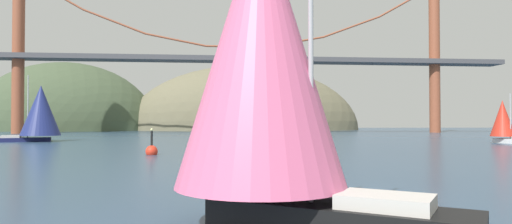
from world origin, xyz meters
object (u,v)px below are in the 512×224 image
at_px(sailboat_pink_spinnaker, 265,55).
at_px(channel_buoy, 152,151).
at_px(sailboat_scarlet_sail, 504,121).
at_px(sailboat_navy_sail, 40,112).

xyz_separation_m(sailboat_pink_spinnaker, channel_buoy, (-7.00, 28.04, -4.57)).
bearing_deg(sailboat_scarlet_sail, sailboat_navy_sail, 170.21).
distance_m(sailboat_scarlet_sail, channel_buoy, 48.88).
bearing_deg(channel_buoy, sailboat_scarlet_sail, 20.13).
xyz_separation_m(sailboat_scarlet_sail, sailboat_navy_sail, (-66.13, 11.41, 1.39)).
height_order(sailboat_scarlet_sail, sailboat_pink_spinnaker, sailboat_pink_spinnaker).
height_order(sailboat_pink_spinnaker, channel_buoy, sailboat_pink_spinnaker).
xyz_separation_m(sailboat_navy_sail, sailboat_pink_spinnaker, (27.31, -56.24, 0.45)).
height_order(sailboat_scarlet_sail, channel_buoy, sailboat_scarlet_sail).
distance_m(sailboat_scarlet_sail, sailboat_pink_spinnaker, 59.33).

